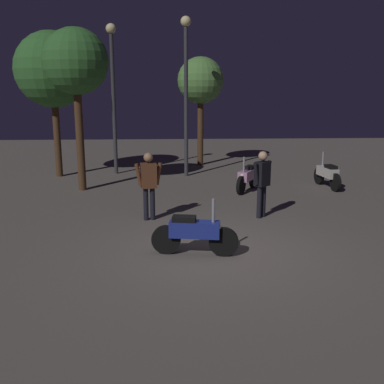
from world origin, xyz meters
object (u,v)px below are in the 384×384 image
Objects in this scene: person_bystander_far at (262,179)px; motorcycle_pink_parked_right at (248,177)px; motorcycle_blue_foreground at (194,233)px; motorcycle_white_parked_left at (327,174)px; streetlamp_far at (186,78)px; person_rider_beside at (149,180)px; streetlamp_near at (113,81)px.

motorcycle_pink_parked_right is at bearing 135.57° from person_bystander_far.
motorcycle_white_parked_left is at bearing 60.83° from motorcycle_blue_foreground.
streetlamp_far reaches higher than motorcycle_pink_parked_right.
person_rider_beside is at bearing -101.14° from streetlamp_far.
person_bystander_far reaches higher than motorcycle_pink_parked_right.
motorcycle_pink_parked_right is 6.13m from streetlamp_near.
motorcycle_pink_parked_right is 0.28× the size of streetlamp_near.
person_rider_beside is at bearing -14.09° from motorcycle_pink_parked_right.
streetlamp_far reaches higher than person_rider_beside.
motorcycle_white_parked_left is 2.63m from motorcycle_pink_parked_right.
streetlamp_far is (0.14, 7.98, 3.00)m from motorcycle_blue_foreground.
motorcycle_blue_foreground is 0.30× the size of streetlamp_far.
streetlamp_far is (2.59, -0.58, 0.10)m from streetlamp_near.
streetlamp_near is at bearing 59.93° from motorcycle_white_parked_left.
streetlamp_far reaches higher than motorcycle_blue_foreground.
motorcycle_blue_foreground is 3.09m from person_bystander_far.
motorcycle_white_parked_left is at bearing 127.13° from motorcycle_pink_parked_right.
streetlamp_near is (-7.00, 2.82, 2.91)m from motorcycle_white_parked_left.
person_bystander_far is (2.73, 0.08, 0.00)m from person_rider_beside.
streetlamp_near reaches higher than motorcycle_white_parked_left.
streetlamp_near is 2.66m from streetlamp_far.
person_rider_beside is 6.20m from streetlamp_far.
person_bystander_far is (-0.16, -2.93, 0.53)m from motorcycle_pink_parked_right.
motorcycle_pink_parked_right is (1.94, 5.40, 0.00)m from motorcycle_blue_foreground.
motorcycle_white_parked_left is at bearing 98.38° from person_bystander_far.
person_rider_beside is at bearing 120.96° from motorcycle_blue_foreground.
person_bystander_far is at bearing -55.20° from streetlamp_near.
person_bystander_far is at bearing -73.46° from streetlamp_far.
person_rider_beside is (-5.51, -3.34, 0.53)m from motorcycle_white_parked_left.
streetlamp_near is (-2.45, 8.55, 2.91)m from motorcycle_blue_foreground.
motorcycle_pink_parked_right is at bearing 79.50° from motorcycle_blue_foreground.
person_bystander_far is at bearing 63.57° from motorcycle_blue_foreground.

